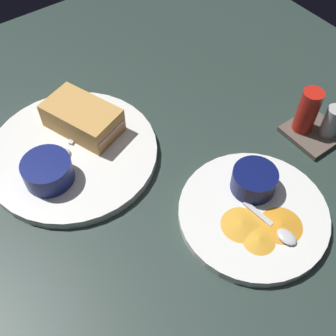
{
  "coord_description": "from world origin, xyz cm",
  "views": [
    {
      "loc": [
        37.36,
        -26.14,
        57.33
      ],
      "look_at": [
        3.74,
        -1.48,
        3.0
      ],
      "focal_mm": 45.31,
      "sensor_mm": 36.0,
      "label": 1
    }
  ],
  "objects_px": {
    "spoon_by_dark_ramekin": "(66,150)",
    "ramekin_light_gravy": "(254,180)",
    "plate_chips_companion": "(253,214)",
    "sandwich_half_near": "(82,118)",
    "ramekin_dark_sauce": "(48,170)",
    "spoon_by_gravy_ramekin": "(280,231)",
    "condiment_caddy": "(315,121)",
    "plate_sandwich_main": "(73,153)"
  },
  "relations": [
    {
      "from": "plate_chips_companion",
      "to": "condiment_caddy",
      "type": "height_order",
      "value": "condiment_caddy"
    },
    {
      "from": "plate_sandwich_main",
      "to": "spoon_by_gravy_ramekin",
      "type": "height_order",
      "value": "spoon_by_gravy_ramekin"
    },
    {
      "from": "plate_sandwich_main",
      "to": "condiment_caddy",
      "type": "xyz_separation_m",
      "value": [
        0.21,
        0.37,
        0.03
      ]
    },
    {
      "from": "sandwich_half_near",
      "to": "ramekin_light_gravy",
      "type": "bearing_deg",
      "value": 29.09
    },
    {
      "from": "plate_sandwich_main",
      "to": "plate_chips_companion",
      "type": "height_order",
      "value": "same"
    },
    {
      "from": "spoon_by_dark_ramekin",
      "to": "plate_chips_companion",
      "type": "height_order",
      "value": "spoon_by_dark_ramekin"
    },
    {
      "from": "spoon_by_gravy_ramekin",
      "to": "condiment_caddy",
      "type": "bearing_deg",
      "value": 120.11
    },
    {
      "from": "ramekin_dark_sauce",
      "to": "spoon_by_gravy_ramekin",
      "type": "height_order",
      "value": "ramekin_dark_sauce"
    },
    {
      "from": "ramekin_dark_sauce",
      "to": "ramekin_light_gravy",
      "type": "bearing_deg",
      "value": 50.67
    },
    {
      "from": "plate_sandwich_main",
      "to": "spoon_by_gravy_ramekin",
      "type": "relative_size",
      "value": 2.93
    },
    {
      "from": "spoon_by_dark_ramekin",
      "to": "ramekin_light_gravy",
      "type": "distance_m",
      "value": 0.32
    },
    {
      "from": "plate_sandwich_main",
      "to": "spoon_by_gravy_ramekin",
      "type": "bearing_deg",
      "value": 27.93
    },
    {
      "from": "spoon_by_dark_ramekin",
      "to": "spoon_by_gravy_ramekin",
      "type": "xyz_separation_m",
      "value": [
        0.33,
        0.18,
        0.0
      ]
    },
    {
      "from": "spoon_by_dark_ramekin",
      "to": "plate_chips_companion",
      "type": "bearing_deg",
      "value": 32.21
    },
    {
      "from": "sandwich_half_near",
      "to": "ramekin_dark_sauce",
      "type": "distance_m",
      "value": 0.12
    },
    {
      "from": "plate_chips_companion",
      "to": "spoon_by_gravy_ramekin",
      "type": "distance_m",
      "value": 0.05
    },
    {
      "from": "ramekin_light_gravy",
      "to": "plate_sandwich_main",
      "type": "bearing_deg",
      "value": -140.72
    },
    {
      "from": "plate_sandwich_main",
      "to": "ramekin_light_gravy",
      "type": "height_order",
      "value": "ramekin_light_gravy"
    },
    {
      "from": "spoon_by_dark_ramekin",
      "to": "sandwich_half_near",
      "type": "bearing_deg",
      "value": 120.58
    },
    {
      "from": "plate_sandwich_main",
      "to": "spoon_by_gravy_ramekin",
      "type": "distance_m",
      "value": 0.37
    },
    {
      "from": "ramekin_dark_sauce",
      "to": "condiment_caddy",
      "type": "xyz_separation_m",
      "value": [
        0.18,
        0.43,
        -0.0
      ]
    },
    {
      "from": "plate_chips_companion",
      "to": "spoon_by_gravy_ramekin",
      "type": "relative_size",
      "value": 2.34
    },
    {
      "from": "ramekin_dark_sauce",
      "to": "ramekin_light_gravy",
      "type": "relative_size",
      "value": 1.12
    },
    {
      "from": "spoon_by_dark_ramekin",
      "to": "plate_chips_companion",
      "type": "relative_size",
      "value": 0.38
    },
    {
      "from": "ramekin_dark_sauce",
      "to": "condiment_caddy",
      "type": "height_order",
      "value": "condiment_caddy"
    },
    {
      "from": "plate_sandwich_main",
      "to": "ramekin_dark_sauce",
      "type": "distance_m",
      "value": 0.07
    },
    {
      "from": "spoon_by_dark_ramekin",
      "to": "ramekin_light_gravy",
      "type": "relative_size",
      "value": 1.24
    },
    {
      "from": "ramekin_dark_sauce",
      "to": "plate_chips_companion",
      "type": "bearing_deg",
      "value": 42.75
    },
    {
      "from": "plate_sandwich_main",
      "to": "plate_chips_companion",
      "type": "bearing_deg",
      "value": 31.29
    },
    {
      "from": "condiment_caddy",
      "to": "plate_sandwich_main",
      "type": "bearing_deg",
      "value": -119.17
    },
    {
      "from": "sandwich_half_near",
      "to": "spoon_by_dark_ramekin",
      "type": "relative_size",
      "value": 1.68
    },
    {
      "from": "ramekin_dark_sauce",
      "to": "spoon_by_dark_ramekin",
      "type": "bearing_deg",
      "value": 126.16
    },
    {
      "from": "spoon_by_dark_ramekin",
      "to": "plate_chips_companion",
      "type": "distance_m",
      "value": 0.33
    },
    {
      "from": "spoon_by_gravy_ramekin",
      "to": "ramekin_light_gravy",
      "type": "bearing_deg",
      "value": 163.84
    },
    {
      "from": "plate_sandwich_main",
      "to": "condiment_caddy",
      "type": "height_order",
      "value": "condiment_caddy"
    },
    {
      "from": "plate_chips_companion",
      "to": "sandwich_half_near",
      "type": "bearing_deg",
      "value": -158.24
    },
    {
      "from": "condiment_caddy",
      "to": "ramekin_light_gravy",
      "type": "bearing_deg",
      "value": -79.68
    },
    {
      "from": "plate_sandwich_main",
      "to": "ramekin_light_gravy",
      "type": "relative_size",
      "value": 4.08
    },
    {
      "from": "spoon_by_gravy_ramekin",
      "to": "ramekin_dark_sauce",
      "type": "bearing_deg",
      "value": -141.86
    },
    {
      "from": "sandwich_half_near",
      "to": "condiment_caddy",
      "type": "distance_m",
      "value": 0.41
    },
    {
      "from": "ramekin_dark_sauce",
      "to": "spoon_by_dark_ramekin",
      "type": "xyz_separation_m",
      "value": [
        -0.04,
        0.05,
        -0.02
      ]
    },
    {
      "from": "sandwich_half_near",
      "to": "spoon_by_gravy_ramekin",
      "type": "bearing_deg",
      "value": 19.68
    }
  ]
}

